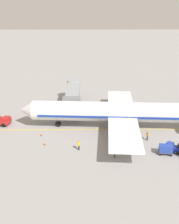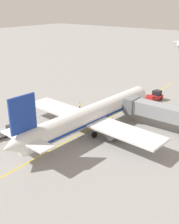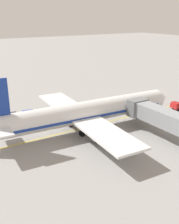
{
  "view_description": "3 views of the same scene",
  "coord_description": "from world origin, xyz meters",
  "views": [
    {
      "loc": [
        -51.54,
        4.26,
        23.04
      ],
      "look_at": [
        -0.79,
        3.62,
        3.85
      ],
      "focal_mm": 47.86,
      "sensor_mm": 36.0,
      "label": 1
    },
    {
      "loc": [
        29.6,
        -39.34,
        22.76
      ],
      "look_at": [
        -0.6,
        -0.56,
        3.08
      ],
      "focal_mm": 44.23,
      "sensor_mm": 36.0,
      "label": 2
    },
    {
      "loc": [
        37.74,
        -24.5,
        19.01
      ],
      "look_at": [
        -0.39,
        -0.13,
        2.59
      ],
      "focal_mm": 42.96,
      "sensor_mm": 36.0,
      "label": 3
    }
  ],
  "objects": [
    {
      "name": "ground_plane",
      "position": [
        0.0,
        0.0,
        0.0
      ],
      "size": [
        400.0,
        400.0,
        0.0
      ],
      "primitive_type": "plane",
      "color": "gray"
    },
    {
      "name": "gate_lead_in_line",
      "position": [
        0.0,
        0.0,
        0.0
      ],
      "size": [
        0.24,
        80.0,
        0.01
      ],
      "primitive_type": "cube",
      "color": "gold",
      "rests_on": "ground"
    },
    {
      "name": "parked_airliner",
      "position": [
        0.77,
        -1.82,
        3.19
      ],
      "size": [
        30.29,
        37.35,
        10.63
      ],
      "color": "white",
      "rests_on": "ground"
    },
    {
      "name": "jet_bridge",
      "position": [
        11.49,
        7.09,
        3.46
      ],
      "size": [
        16.6,
        3.5,
        4.98
      ],
      "color": "#93999E",
      "rests_on": "ground"
    },
    {
      "name": "baggage_tug_lead",
      "position": [
        -8.83,
        -9.79,
        0.71
      ],
      "size": [
        2.4,
        2.74,
        1.62
      ],
      "color": "#1E339E",
      "rests_on": "ground"
    },
    {
      "name": "baggage_cart_front",
      "position": [
        -9.75,
        -8.32,
        0.95
      ],
      "size": [
        1.65,
        2.97,
        1.58
      ],
      "color": "#4C4C51",
      "rests_on": "ground"
    },
    {
      "name": "baggage_cart_second_in_train",
      "position": [
        -10.29,
        -11.46,
        0.95
      ],
      "size": [
        1.65,
        2.97,
        1.58
      ],
      "color": "#4C4C51",
      "rests_on": "ground"
    },
    {
      "name": "ground_crew_wing_walker",
      "position": [
        -4.63,
        -6.41,
        0.95
      ],
      "size": [
        0.73,
        0.3,
        1.69
      ],
      "color": "#232328",
      "rests_on": "ground"
    },
    {
      "name": "ground_crew_loader",
      "position": [
        -10.62,
        -0.14,
        0.95
      ],
      "size": [
        0.73,
        0.26,
        1.69
      ],
      "color": "#232328",
      "rests_on": "ground"
    },
    {
      "name": "ground_crew_marshaller",
      "position": [
        -8.09,
        5.44,
        0.95
      ],
      "size": [
        0.69,
        0.38,
        1.69
      ],
      "color": "#232328",
      "rests_on": "ground"
    },
    {
      "name": "safety_cone_nose_left",
      "position": [
        -6.17,
        11.31,
        0.29
      ],
      "size": [
        0.36,
        0.36,
        0.59
      ],
      "color": "black",
      "rests_on": "ground"
    },
    {
      "name": "safety_cone_nose_right",
      "position": [
        -2.51,
        12.35,
        0.29
      ],
      "size": [
        0.36,
        0.36,
        0.59
      ],
      "color": "black",
      "rests_on": "ground"
    }
  ]
}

